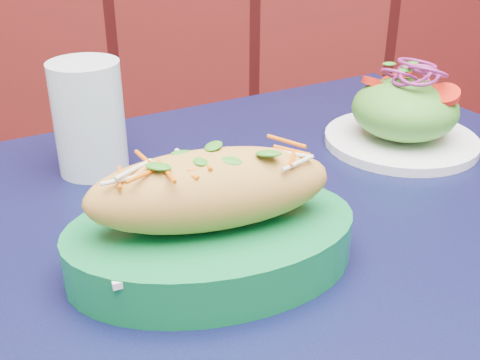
{
  "coord_description": "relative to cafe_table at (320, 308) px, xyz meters",
  "views": [
    {
      "loc": [
        -0.59,
        1.29,
        1.07
      ],
      "look_at": [
        -0.54,
        1.79,
        0.81
      ],
      "focal_mm": 45.0,
      "sensor_mm": 36.0,
      "label": 1
    }
  ],
  "objects": [
    {
      "name": "cafe_table",
      "position": [
        0.0,
        0.0,
        0.0
      ],
      "size": [
        1.05,
        1.05,
        0.75
      ],
      "rotation": [
        0.0,
        0.0,
        0.41
      ],
      "color": "black",
      "rests_on": "ground"
    },
    {
      "name": "banh_mi_basket",
      "position": [
        -0.11,
        -0.04,
        0.13
      ],
      "size": [
        0.29,
        0.21,
        0.12
      ],
      "rotation": [
        0.0,
        0.0,
        0.19
      ],
      "color": "#0D7236",
      "rests_on": "cafe_table"
    },
    {
      "name": "salad_plate",
      "position": [
        0.15,
        0.21,
        0.13
      ],
      "size": [
        0.2,
        0.2,
        0.11
      ],
      "rotation": [
        0.0,
        0.0,
        0.41
      ],
      "color": "white",
      "rests_on": "cafe_table"
    },
    {
      "name": "water_glass",
      "position": [
        -0.24,
        0.17,
        0.15
      ],
      "size": [
        0.08,
        0.08,
        0.13
      ],
      "primitive_type": "cylinder",
      "color": "silver",
      "rests_on": "cafe_table"
    }
  ]
}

